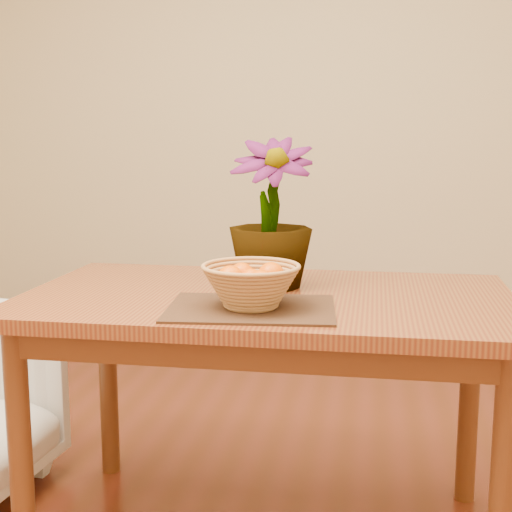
# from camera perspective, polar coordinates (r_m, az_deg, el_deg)

# --- Properties ---
(wall_back) EXTENTS (4.00, 0.02, 2.70)m
(wall_back) POSITION_cam_1_polar(r_m,az_deg,el_deg) (3.95, 5.28, 11.72)
(wall_back) COLOR beige
(wall_back) RESTS_ON floor
(table) EXTENTS (1.40, 0.80, 0.75)m
(table) POSITION_cam_1_polar(r_m,az_deg,el_deg) (2.07, 0.91, -5.40)
(table) COLOR brown
(table) RESTS_ON floor
(placemat) EXTENTS (0.46, 0.36, 0.01)m
(placemat) POSITION_cam_1_polar(r_m,az_deg,el_deg) (1.87, -0.40, -4.21)
(placemat) COLOR #3B2115
(placemat) RESTS_ON table
(wicker_basket) EXTENTS (0.26, 0.26, 0.11)m
(wicker_basket) POSITION_cam_1_polar(r_m,az_deg,el_deg) (1.85, -0.40, -2.55)
(wicker_basket) COLOR tan
(wicker_basket) RESTS_ON placemat
(orange_pile) EXTENTS (0.17, 0.16, 0.07)m
(orange_pile) POSITION_cam_1_polar(r_m,az_deg,el_deg) (1.85, -0.40, -1.77)
(orange_pile) COLOR #E85703
(orange_pile) RESTS_ON wicker_basket
(potted_plant) EXTENTS (0.27, 0.27, 0.45)m
(potted_plant) POSITION_cam_1_polar(r_m,az_deg,el_deg) (2.11, 1.16, 3.44)
(potted_plant) COLOR #234F16
(potted_plant) RESTS_ON table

